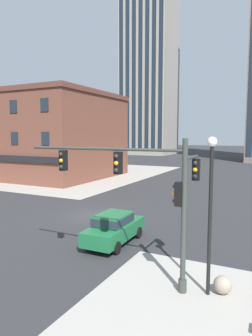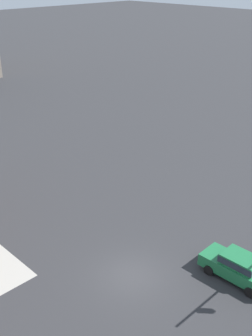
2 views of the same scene
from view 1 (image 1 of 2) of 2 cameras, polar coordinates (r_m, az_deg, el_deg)
ground_plane at (r=23.25m, az=-6.05°, el=-8.67°), size 320.00×320.00×0.00m
sidewalk_far_corner at (r=50.82m, az=-12.95°, el=-0.72°), size 32.00×32.00×0.02m
traffic_signal_main at (r=12.15m, az=4.35°, el=-3.76°), size 7.28×2.09×5.81m
bollard_sphere_curb_a at (r=12.84m, az=17.44°, el=-19.92°), size 0.69×0.69×0.69m
street_lamp_corner_near at (r=11.58m, az=15.38°, el=-5.48°), size 0.36×0.36×5.86m
car_main_northbound_near at (r=17.13m, az=-2.23°, el=-10.87°), size 1.94×4.43×1.68m
storefront_block_near_corner at (r=46.40m, az=-14.73°, el=5.84°), size 19.16×16.45×11.68m
residential_tower_skyline_left at (r=102.29m, az=4.50°, el=25.19°), size 14.58×14.53×78.66m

